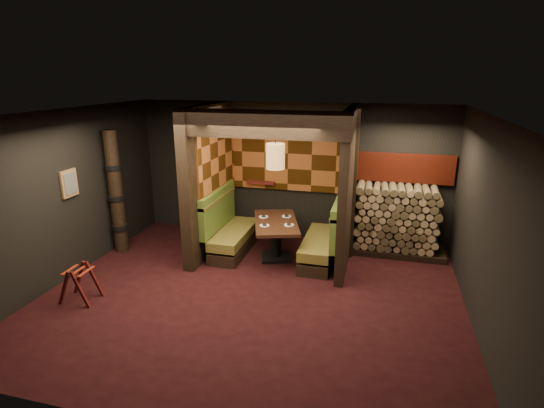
{
  "coord_description": "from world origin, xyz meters",
  "views": [
    {
      "loc": [
        1.84,
        -5.72,
        3.39
      ],
      "look_at": [
        0.0,
        1.3,
        1.15
      ],
      "focal_mm": 28.0,
      "sensor_mm": 36.0,
      "label": 1
    }
  ],
  "objects_px": {
    "totem_column": "(116,193)",
    "firewood_stack": "(401,221)",
    "booth_bench_left": "(229,232)",
    "pendant_lamp": "(275,156)",
    "luggage_rack": "(80,282)",
    "booth_bench_right": "(325,241)",
    "dining_table": "(276,233)"
  },
  "relations": [
    {
      "from": "booth_bench_left",
      "to": "firewood_stack",
      "type": "xyz_separation_m",
      "value": [
        3.25,
        0.7,
        0.28
      ]
    },
    {
      "from": "pendant_lamp",
      "to": "luggage_rack",
      "type": "bearing_deg",
      "value": -138.74
    },
    {
      "from": "pendant_lamp",
      "to": "luggage_rack",
      "type": "height_order",
      "value": "pendant_lamp"
    },
    {
      "from": "booth_bench_right",
      "to": "firewood_stack",
      "type": "height_order",
      "value": "firewood_stack"
    },
    {
      "from": "luggage_rack",
      "to": "totem_column",
      "type": "height_order",
      "value": "totem_column"
    },
    {
      "from": "luggage_rack",
      "to": "firewood_stack",
      "type": "bearing_deg",
      "value": 32.91
    },
    {
      "from": "booth_bench_left",
      "to": "dining_table",
      "type": "xyz_separation_m",
      "value": [
        0.98,
        -0.13,
        0.12
      ]
    },
    {
      "from": "booth_bench_right",
      "to": "luggage_rack",
      "type": "distance_m",
      "value": 4.23
    },
    {
      "from": "luggage_rack",
      "to": "firewood_stack",
      "type": "xyz_separation_m",
      "value": [
        4.82,
        3.12,
        0.38
      ]
    },
    {
      "from": "dining_table",
      "to": "pendant_lamp",
      "type": "xyz_separation_m",
      "value": [
        -0.0,
        -0.05,
        1.47
      ]
    },
    {
      "from": "booth_bench_left",
      "to": "luggage_rack",
      "type": "height_order",
      "value": "booth_bench_left"
    },
    {
      "from": "luggage_rack",
      "to": "totem_column",
      "type": "bearing_deg",
      "value": 105.41
    },
    {
      "from": "pendant_lamp",
      "to": "luggage_rack",
      "type": "relative_size",
      "value": 1.77
    },
    {
      "from": "luggage_rack",
      "to": "firewood_stack",
      "type": "distance_m",
      "value": 5.75
    },
    {
      "from": "dining_table",
      "to": "luggage_rack",
      "type": "relative_size",
      "value": 2.59
    },
    {
      "from": "dining_table",
      "to": "booth_bench_right",
      "type": "bearing_deg",
      "value": 8.09
    },
    {
      "from": "dining_table",
      "to": "booth_bench_left",
      "type": "bearing_deg",
      "value": 172.45
    },
    {
      "from": "luggage_rack",
      "to": "pendant_lamp",
      "type": "bearing_deg",
      "value": 41.26
    },
    {
      "from": "booth_bench_left",
      "to": "pendant_lamp",
      "type": "relative_size",
      "value": 1.47
    },
    {
      "from": "booth_bench_left",
      "to": "dining_table",
      "type": "height_order",
      "value": "booth_bench_left"
    },
    {
      "from": "booth_bench_left",
      "to": "firewood_stack",
      "type": "bearing_deg",
      "value": 12.17
    },
    {
      "from": "booth_bench_right",
      "to": "pendant_lamp",
      "type": "xyz_separation_m",
      "value": [
        -0.91,
        -0.18,
        1.59
      ]
    },
    {
      "from": "dining_table",
      "to": "firewood_stack",
      "type": "height_order",
      "value": "firewood_stack"
    },
    {
      "from": "firewood_stack",
      "to": "dining_table",
      "type": "bearing_deg",
      "value": -159.9
    },
    {
      "from": "totem_column",
      "to": "firewood_stack",
      "type": "height_order",
      "value": "totem_column"
    },
    {
      "from": "booth_bench_left",
      "to": "pendant_lamp",
      "type": "height_order",
      "value": "pendant_lamp"
    },
    {
      "from": "booth_bench_right",
      "to": "pendant_lamp",
      "type": "relative_size",
      "value": 1.47
    },
    {
      "from": "booth_bench_left",
      "to": "luggage_rack",
      "type": "xyz_separation_m",
      "value": [
        -1.57,
        -2.42,
        -0.1
      ]
    },
    {
      "from": "booth_bench_left",
      "to": "firewood_stack",
      "type": "height_order",
      "value": "firewood_stack"
    },
    {
      "from": "pendant_lamp",
      "to": "totem_column",
      "type": "height_order",
      "value": "pendant_lamp"
    },
    {
      "from": "luggage_rack",
      "to": "firewood_stack",
      "type": "height_order",
      "value": "firewood_stack"
    },
    {
      "from": "dining_table",
      "to": "pendant_lamp",
      "type": "height_order",
      "value": "pendant_lamp"
    }
  ]
}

